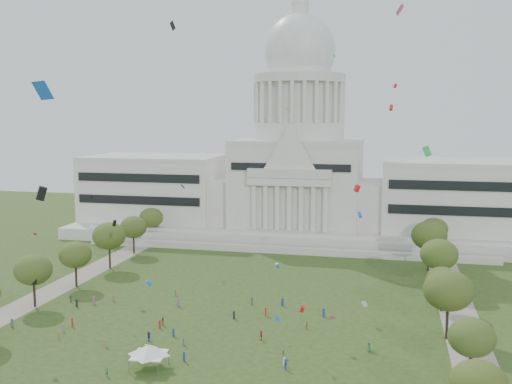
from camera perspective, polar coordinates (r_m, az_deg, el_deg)
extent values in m
plane|color=#30441A|center=(113.05, -5.29, -15.06)|extent=(400.00, 400.00, 0.00)
cube|color=beige|center=(220.57, 4.08, -3.42)|extent=(160.00, 60.00, 4.00)
cube|color=beige|center=(188.91, 2.52, -5.54)|extent=(130.00, 3.00, 2.00)
cube|color=beige|center=(196.28, 2.95, -4.60)|extent=(140.00, 3.00, 5.00)
cube|color=beige|center=(232.37, -9.46, 0.29)|extent=(50.00, 34.00, 22.00)
cube|color=beige|center=(216.14, 18.63, -0.51)|extent=(50.00, 34.00, 22.00)
cube|color=beige|center=(221.75, -2.93, -0.73)|extent=(12.00, 26.00, 16.00)
cube|color=beige|center=(213.54, 11.15, -1.17)|extent=(12.00, 26.00, 16.00)
cube|color=beige|center=(217.19, 4.07, 0.69)|extent=(44.00, 38.00, 28.00)
cube|color=beige|center=(197.21, 3.19, 0.96)|extent=(28.00, 3.00, 2.40)
cube|color=black|center=(216.44, -11.20, 0.27)|extent=(46.00, 0.40, 11.00)
cube|color=black|center=(198.92, 19.13, -0.60)|extent=(46.00, 0.40, 11.00)
cylinder|color=beige|center=(215.82, 4.12, 5.81)|extent=(32.00, 32.00, 6.00)
cylinder|color=beige|center=(215.80, 4.15, 8.46)|extent=(28.00, 28.00, 14.00)
cylinder|color=beige|center=(216.14, 4.17, 10.72)|extent=(32.40, 32.40, 3.00)
cylinder|color=beige|center=(216.54, 4.18, 12.17)|extent=(22.00, 22.00, 8.00)
ellipsoid|color=silver|center=(216.91, 4.19, 13.22)|extent=(25.00, 25.00, 26.20)
cylinder|color=beige|center=(218.72, 4.22, 16.74)|extent=(6.00, 6.00, 5.00)
ellipsoid|color=silver|center=(219.24, 4.23, 17.51)|extent=(6.40, 6.40, 5.12)
cube|color=gray|center=(158.46, -18.67, -8.81)|extent=(8.00, 160.00, 0.04)
cube|color=gray|center=(136.96, 18.87, -11.37)|extent=(8.00, 160.00, 0.04)
ellipsoid|color=#3C4F16|center=(87.84, 20.43, -16.79)|extent=(7.67, 7.67, 6.27)
cylinder|color=black|center=(106.34, 19.73, -15.53)|extent=(0.56, 0.56, 4.92)
ellipsoid|color=#364D1D|center=(104.47, 19.86, -12.88)|extent=(7.58, 7.58, 6.20)
cylinder|color=black|center=(145.92, -20.35, -9.17)|extent=(0.56, 0.56, 5.47)
ellipsoid|color=#3A4F1C|center=(144.43, -20.45, -6.96)|extent=(8.42, 8.42, 6.89)
cylinder|color=black|center=(123.75, 17.73, -11.84)|extent=(0.56, 0.56, 6.20)
ellipsoid|color=#384818|center=(121.80, 17.85, -8.92)|extent=(9.55, 9.55, 7.82)
cylinder|color=black|center=(159.06, -16.76, -7.70)|extent=(0.56, 0.56, 5.27)
ellipsoid|color=#3D4E1C|center=(157.74, -16.83, -5.74)|extent=(8.12, 8.12, 6.65)
cylinder|color=black|center=(140.19, 17.24, -9.90)|extent=(0.56, 0.56, 4.56)
ellipsoid|color=#3A4E1A|center=(138.87, 17.31, -8.00)|extent=(7.01, 7.01, 5.74)
cylinder|color=black|center=(174.75, -13.75, -6.12)|extent=(0.56, 0.56, 6.03)
ellipsoid|color=#385119|center=(173.40, -13.82, -4.07)|extent=(9.29, 9.29, 7.60)
cylinder|color=black|center=(154.94, 16.96, -7.97)|extent=(0.56, 0.56, 5.97)
ellipsoid|color=#365018|center=(153.43, 17.05, -5.69)|extent=(9.19, 9.19, 7.52)
cylinder|color=black|center=(191.63, -11.56, -4.97)|extent=(0.56, 0.56, 5.41)
ellipsoid|color=#3C4B1C|center=(190.51, -11.60, -3.29)|extent=(8.33, 8.33, 6.81)
cylinder|color=black|center=(174.31, 16.09, -6.18)|extent=(0.56, 0.56, 6.37)
ellipsoid|color=#354714|center=(172.89, 16.17, -4.00)|extent=(9.82, 9.82, 8.03)
cylinder|color=black|center=(208.53, -9.91, -3.95)|extent=(0.56, 0.56, 5.32)
ellipsoid|color=#3A4B1B|center=(207.52, -9.95, -2.42)|extent=(8.19, 8.19, 6.70)
cylinder|color=black|center=(192.03, 16.54, -5.10)|extent=(0.56, 0.56, 5.47)
ellipsoid|color=#334817|center=(190.90, 16.60, -3.40)|extent=(8.42, 8.42, 6.89)
cylinder|color=#4C4C4C|center=(106.73, -11.99, -15.93)|extent=(0.12, 0.12, 2.27)
cylinder|color=#4C4C4C|center=(104.82, -9.36, -16.31)|extent=(0.12, 0.12, 2.27)
cylinder|color=#4C4C4C|center=(110.99, -10.85, -14.97)|extent=(0.12, 0.12, 2.27)
cylinder|color=#4C4C4C|center=(109.16, -8.32, -15.31)|extent=(0.12, 0.12, 2.27)
cube|color=white|center=(107.42, -10.15, -15.02)|extent=(5.97, 5.97, 0.18)
pyramid|color=white|center=(107.05, -10.16, -14.53)|extent=(8.35, 8.35, 1.82)
imported|color=#33723F|center=(114.86, 10.74, -14.29)|extent=(1.07, 1.04, 1.86)
imported|color=silver|center=(115.68, 10.85, -14.22)|extent=(0.85, 0.63, 1.56)
imported|color=#4C4C51|center=(110.72, 2.60, -15.12)|extent=(0.90, 1.08, 1.49)
imported|color=#B21E1E|center=(118.22, 0.49, -13.50)|extent=(0.95, 1.27, 1.93)
imported|color=navy|center=(119.67, -10.17, -13.37)|extent=(1.25, 1.89, 1.89)
imported|color=#33723F|center=(106.41, -14.04, -16.27)|extent=(0.67, 0.71, 1.57)
imported|color=olive|center=(127.41, -8.86, -12.07)|extent=(0.99, 0.78, 1.78)
imported|color=navy|center=(105.87, 2.87, -16.08)|extent=(1.01, 1.39, 1.93)
imported|color=olive|center=(124.20, 4.86, -12.55)|extent=(0.72, 1.06, 1.66)
cube|color=#4C4C51|center=(134.84, -22.22, -11.47)|extent=(0.49, 0.50, 1.64)
cube|color=navy|center=(109.74, -6.86, -15.31)|extent=(0.50, 0.54, 1.74)
cube|color=navy|center=(131.82, 6.46, -11.35)|extent=(0.51, 0.35, 1.82)
cube|color=#B21E1E|center=(130.98, -17.10, -11.74)|extent=(0.49, 0.58, 1.87)
cube|color=olive|center=(144.99, -13.42, -9.83)|extent=(0.30, 0.42, 1.47)
cube|color=olive|center=(124.85, -18.28, -12.82)|extent=(0.48, 0.47, 1.57)
cube|color=#33723F|center=(146.54, -7.68, -9.46)|extent=(0.38, 0.51, 1.74)
cube|color=#26262B|center=(147.22, -17.23, -9.70)|extent=(0.42, 0.46, 1.47)
cube|color=#4C4C51|center=(116.54, -6.92, -13.99)|extent=(0.33, 0.44, 1.49)
cube|color=navy|center=(138.20, 2.54, -10.43)|extent=(0.52, 0.40, 1.76)
cube|color=#B21E1E|center=(131.52, 0.92, -11.33)|extent=(0.37, 0.54, 1.90)
cube|color=silver|center=(107.52, 2.68, -15.83)|extent=(0.41, 0.45, 1.45)
cube|color=#994C8C|center=(138.92, -7.45, -10.35)|extent=(0.40, 0.56, 1.94)
cube|color=olive|center=(118.40, -14.10, -13.81)|extent=(0.38, 0.46, 1.51)
cube|color=silver|center=(113.37, -10.43, -14.56)|extent=(0.54, 0.37, 1.93)
cube|color=#B21E1E|center=(125.93, -9.16, -12.33)|extent=(0.29, 0.45, 1.69)
cube|color=#26262B|center=(129.81, -2.11, -11.63)|extent=(0.40, 0.51, 1.69)
cube|color=#4C4C51|center=(138.70, -0.39, -10.34)|extent=(0.55, 0.57, 1.85)
cube|color=navy|center=(121.31, -7.87, -13.12)|extent=(0.28, 0.43, 1.56)
cube|color=#994C8C|center=(128.40, -17.86, -12.23)|extent=(0.48, 0.48, 1.59)
cube|color=#26262B|center=(143.12, -16.70, -10.10)|extent=(0.55, 0.45, 1.80)
cube|color=#994C8C|center=(143.89, -15.21, -9.96)|extent=(0.46, 0.55, 1.77)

